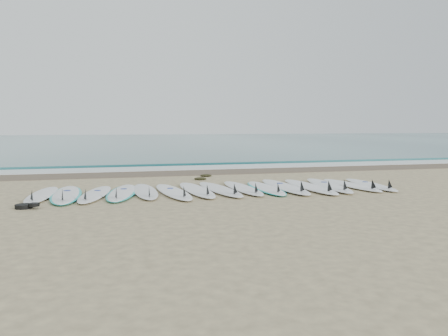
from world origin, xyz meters
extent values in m
plane|color=tan|center=(0.00, 0.00, 0.00)|extent=(120.00, 120.00, 0.00)
cube|color=#276568|center=(0.00, 32.50, 0.01)|extent=(120.00, 55.00, 0.03)
cube|color=brown|center=(0.00, 4.10, 0.01)|extent=(120.00, 1.80, 0.01)
cube|color=silver|center=(0.00, 5.50, 0.02)|extent=(120.00, 1.40, 0.04)
cube|color=#276568|center=(0.00, 7.00, 0.05)|extent=(120.00, 1.00, 0.10)
ellipsoid|color=white|center=(-3.99, 0.15, 0.04)|extent=(0.67, 2.48, 0.08)
cone|color=black|center=(-4.05, -0.74, 0.19)|extent=(0.22, 0.27, 0.26)
ellipsoid|color=white|center=(-3.48, 0.04, 0.05)|extent=(0.64, 2.71, 0.09)
ellipsoid|color=#18BCB9|center=(-3.48, 0.04, 0.04)|extent=(0.73, 2.74, 0.06)
cone|color=black|center=(-3.45, -0.94, 0.20)|extent=(0.24, 0.29, 0.29)
cylinder|color=navy|center=(-3.48, 0.30, 0.09)|extent=(0.16, 0.16, 0.01)
ellipsoid|color=white|center=(-2.85, -0.05, 0.04)|extent=(0.94, 2.55, 0.08)
cone|color=black|center=(-3.01, -0.95, 0.19)|extent=(0.25, 0.30, 0.27)
cylinder|color=navy|center=(-2.81, 0.19, 0.08)|extent=(0.17, 0.17, 0.01)
ellipsoid|color=white|center=(-2.26, 0.04, 0.04)|extent=(0.91, 2.63, 0.08)
ellipsoid|color=#18BCB9|center=(-2.26, 0.04, 0.04)|extent=(1.00, 2.67, 0.06)
cone|color=black|center=(-2.40, -0.89, 0.20)|extent=(0.26, 0.30, 0.28)
cylinder|color=navy|center=(-2.22, 0.29, 0.09)|extent=(0.17, 0.17, 0.01)
ellipsoid|color=silver|center=(-1.74, 0.10, 0.04)|extent=(0.59, 2.56, 0.08)
cone|color=black|center=(-1.72, -0.83, 0.19)|extent=(0.22, 0.28, 0.27)
ellipsoid|color=white|center=(-1.12, -0.16, 0.05)|extent=(0.85, 2.69, 0.09)
cone|color=black|center=(-1.01, -1.12, 0.20)|extent=(0.25, 0.31, 0.28)
cylinder|color=navy|center=(-1.15, 0.09, 0.09)|extent=(0.17, 0.17, 0.01)
ellipsoid|color=white|center=(-0.54, 0.00, 0.05)|extent=(0.73, 2.68, 0.09)
cone|color=black|center=(-0.48, -0.97, 0.20)|extent=(0.24, 0.30, 0.28)
ellipsoid|color=white|center=(0.01, -0.04, 0.05)|extent=(0.86, 2.71, 0.09)
cone|color=black|center=(0.13, -1.00, 0.20)|extent=(0.26, 0.31, 0.28)
ellipsoid|color=white|center=(0.60, 0.02, 0.04)|extent=(0.64, 2.59, 0.08)
cone|color=black|center=(0.64, -0.92, 0.19)|extent=(0.23, 0.28, 0.27)
ellipsoid|color=white|center=(1.17, -0.10, 0.04)|extent=(0.56, 2.46, 0.08)
ellipsoid|color=#18BCB9|center=(1.17, -0.10, 0.04)|extent=(0.65, 2.48, 0.06)
cone|color=black|center=(1.15, -0.99, 0.19)|extent=(0.21, 0.27, 0.26)
ellipsoid|color=white|center=(1.68, -0.03, 0.05)|extent=(0.59, 2.85, 0.09)
cone|color=black|center=(1.68, -1.07, 0.22)|extent=(0.24, 0.30, 0.30)
cylinder|color=navy|center=(1.68, 0.25, 0.10)|extent=(0.16, 0.16, 0.01)
ellipsoid|color=white|center=(2.29, -0.17, 0.05)|extent=(0.61, 2.80, 0.09)
cone|color=black|center=(2.30, -1.19, 0.21)|extent=(0.24, 0.30, 0.30)
ellipsoid|color=white|center=(2.87, -0.07, 0.05)|extent=(0.86, 2.82, 0.09)
cone|color=black|center=(2.76, -1.08, 0.21)|extent=(0.26, 0.32, 0.30)
cylinder|color=navy|center=(2.89, 0.20, 0.09)|extent=(0.18, 0.18, 0.01)
ellipsoid|color=white|center=(3.46, -0.14, 0.04)|extent=(0.67, 2.55, 0.08)
cone|color=black|center=(3.52, -1.06, 0.19)|extent=(0.23, 0.28, 0.27)
ellipsoid|color=white|center=(3.99, -0.20, 0.04)|extent=(0.67, 2.50, 0.08)
cone|color=black|center=(3.94, -1.10, 0.19)|extent=(0.23, 0.28, 0.26)
cylinder|color=navy|center=(4.01, 0.04, 0.08)|extent=(0.15, 0.15, 0.01)
ellipsoid|color=black|center=(-0.02, 2.16, 0.04)|extent=(0.36, 0.28, 0.07)
ellipsoid|color=black|center=(0.30, 2.92, 0.04)|extent=(0.36, 0.28, 0.07)
cylinder|color=black|center=(-4.12, -1.25, 0.04)|extent=(0.32, 0.32, 0.08)
cylinder|color=black|center=(-3.92, -1.35, 0.08)|extent=(0.20, 0.20, 0.06)
camera|label=1|loc=(-2.43, -10.13, 1.59)|focal=35.00mm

